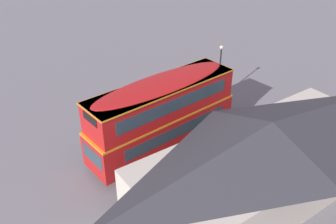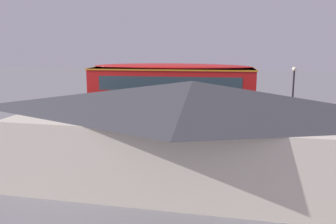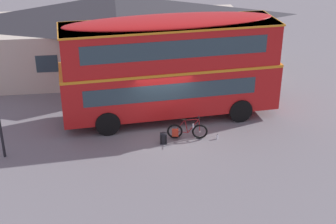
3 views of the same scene
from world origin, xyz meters
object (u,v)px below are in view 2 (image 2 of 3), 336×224
touring_bicycle (173,128)px  backpack_on_ground (189,129)px  street_lamp (293,94)px  water_bottle_clear_plastic (154,130)px  double_decker_bus (172,100)px

touring_bicycle → backpack_on_ground: (-1.01, -0.30, -0.10)m
street_lamp → touring_bicycle: bearing=4.7°
backpack_on_ground → water_bottle_clear_plastic: (2.36, 0.11, -0.17)m
water_bottle_clear_plastic → touring_bicycle: bearing=172.0°
double_decker_bus → water_bottle_clear_plastic: 3.93m
touring_bicycle → street_lamp: bearing=-175.3°
water_bottle_clear_plastic → street_lamp: street_lamp is taller
double_decker_bus → water_bottle_clear_plastic: (1.76, -2.43, -2.54)m
touring_bicycle → backpack_on_ground: touring_bicycle is taller
touring_bicycle → water_bottle_clear_plastic: touring_bicycle is taller
water_bottle_clear_plastic → street_lamp: 9.31m
backpack_on_ground → water_bottle_clear_plastic: size_ratio=2.40×
backpack_on_ground → street_lamp: 7.02m
double_decker_bus → street_lamp: 7.69m
double_decker_bus → touring_bicycle: size_ratio=5.73×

